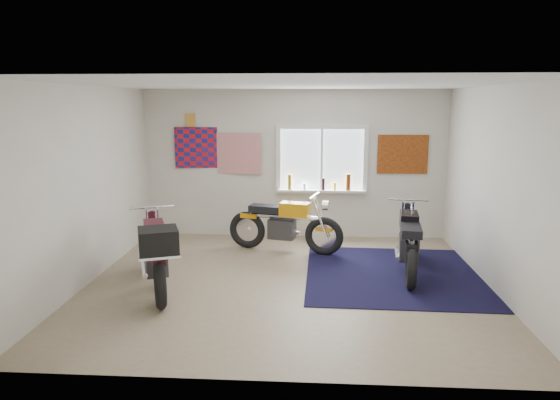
# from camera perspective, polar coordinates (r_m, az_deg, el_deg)

# --- Properties ---
(ground) EXTENTS (5.50, 5.50, 0.00)m
(ground) POSITION_cam_1_polar(r_m,az_deg,el_deg) (7.04, 0.85, -9.44)
(ground) COLOR #9E896B
(ground) RESTS_ON ground
(room_shell) EXTENTS (5.50, 5.50, 5.50)m
(room_shell) POSITION_cam_1_polar(r_m,az_deg,el_deg) (6.64, 0.89, 3.92)
(room_shell) COLOR white
(room_shell) RESTS_ON ground
(navy_rug) EXTENTS (2.56, 2.66, 0.01)m
(navy_rug) POSITION_cam_1_polar(r_m,az_deg,el_deg) (7.54, 12.77, -8.27)
(navy_rug) COLOR black
(navy_rug) RESTS_ON ground
(window_assembly) EXTENTS (1.66, 0.17, 1.26)m
(window_assembly) POSITION_cam_1_polar(r_m,az_deg,el_deg) (9.12, 4.78, 4.14)
(window_assembly) COLOR white
(window_assembly) RESTS_ON room_shell
(oil_bottles) EXTENTS (1.14, 0.09, 0.30)m
(oil_bottles) POSITION_cam_1_polar(r_m,az_deg,el_deg) (9.10, 5.18, 1.95)
(oil_bottles) COLOR #916B15
(oil_bottles) RESTS_ON window_assembly
(flag_display) EXTENTS (1.60, 0.10, 1.17)m
(flag_display) POSITION_cam_1_polar(r_m,az_deg,el_deg) (9.34, -10.22, 8.97)
(flag_display) COLOR red
(flag_display) RESTS_ON room_shell
(triumph_poster) EXTENTS (0.90, 0.03, 0.70)m
(triumph_poster) POSITION_cam_1_polar(r_m,az_deg,el_deg) (9.26, 13.84, 5.08)
(triumph_poster) COLOR #A54C14
(triumph_poster) RESTS_ON room_shell
(yellow_triumph) EXTENTS (1.96, 0.72, 1.00)m
(yellow_triumph) POSITION_cam_1_polar(r_m,az_deg,el_deg) (8.35, 0.49, -2.95)
(yellow_triumph) COLOR black
(yellow_triumph) RESTS_ON ground
(black_chrome_bike) EXTENTS (0.61, 1.98, 1.02)m
(black_chrome_bike) POSITION_cam_1_polar(r_m,az_deg,el_deg) (7.55, 14.48, -4.81)
(black_chrome_bike) COLOR black
(black_chrome_bike) RESTS_ON navy_rug
(maroon_tourer) EXTENTS (1.04, 1.99, 1.04)m
(maroon_tourer) POSITION_cam_1_polar(r_m,az_deg,el_deg) (6.73, -13.96, -5.92)
(maroon_tourer) COLOR black
(maroon_tourer) RESTS_ON ground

